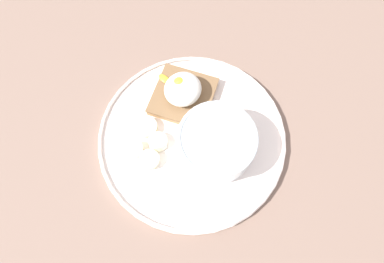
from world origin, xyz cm
name	(u,v)px	position (x,y,z in cm)	size (l,w,h in cm)	color
ground_plane	(192,140)	(0.00, 0.00, 1.00)	(120.00, 120.00, 2.00)	#765E52
plate	(192,136)	(0.00, 0.00, 2.80)	(30.56, 30.56, 1.60)	silver
oatmeal_bowl	(215,146)	(0.41, 4.36, 5.99)	(11.70, 11.70, 6.02)	white
toast_slice	(183,96)	(-4.97, -4.96, 3.86)	(11.91, 11.91, 1.55)	brown
poached_egg	(182,89)	(-4.98, -5.05, 6.31)	(6.26, 8.56, 3.68)	white
banana_slice_front	(150,160)	(7.12, -3.28, 3.75)	(3.69, 3.79, 1.64)	beige
banana_slice_left	(147,128)	(2.96, -6.84, 3.65)	(4.91, 4.91, 1.36)	beige
banana_slice_back	(158,142)	(4.01, -3.86, 3.84)	(3.90, 3.75, 1.94)	#F5E6BE
banana_slice_right	(135,150)	(7.07, -6.21, 3.68)	(3.28, 3.33, 1.42)	#F8E9BD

